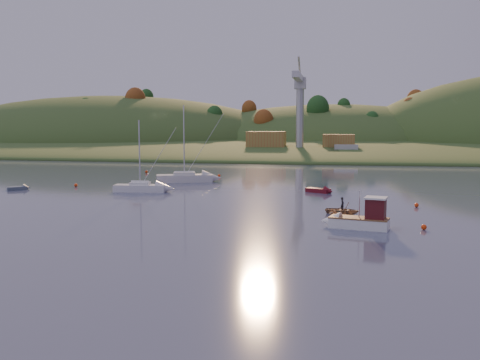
% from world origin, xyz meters
% --- Properties ---
extents(ground, '(500.00, 500.00, 0.00)m').
position_xyz_m(ground, '(0.00, 0.00, 0.00)').
color(ground, '#323951').
rests_on(ground, ground).
extents(far_shore, '(620.00, 220.00, 1.50)m').
position_xyz_m(far_shore, '(0.00, 230.00, 0.00)').
color(far_shore, '#344D1E').
rests_on(far_shore, ground).
extents(shore_slope, '(640.00, 150.00, 7.00)m').
position_xyz_m(shore_slope, '(0.00, 165.00, 0.00)').
color(shore_slope, '#344D1E').
rests_on(shore_slope, ground).
extents(hill_left, '(170.00, 140.00, 44.00)m').
position_xyz_m(hill_left, '(-90.00, 200.00, 0.00)').
color(hill_left, '#344D1E').
rests_on(hill_left, ground).
extents(hill_center, '(140.00, 120.00, 36.00)m').
position_xyz_m(hill_center, '(10.00, 210.00, 0.00)').
color(hill_center, '#344D1E').
rests_on(hill_center, ground).
extents(hillside_trees, '(280.00, 50.00, 32.00)m').
position_xyz_m(hillside_trees, '(0.00, 185.00, 0.00)').
color(hillside_trees, '#18451A').
rests_on(hillside_trees, ground).
extents(wharf, '(42.00, 16.00, 2.40)m').
position_xyz_m(wharf, '(5.00, 122.00, 1.20)').
color(wharf, slate).
rests_on(wharf, ground).
extents(shed_west, '(11.00, 8.00, 4.80)m').
position_xyz_m(shed_west, '(-8.00, 123.00, 4.80)').
color(shed_west, '#A26A36').
rests_on(shed_west, wharf).
extents(shed_east, '(9.00, 7.00, 4.00)m').
position_xyz_m(shed_east, '(13.00, 124.00, 4.40)').
color(shed_east, '#A26A36').
rests_on(shed_east, wharf).
extents(dock_crane, '(3.20, 28.00, 20.30)m').
position_xyz_m(dock_crane, '(2.00, 118.39, 17.17)').
color(dock_crane, '#B7B7BC').
rests_on(dock_crane, wharf).
extents(fishing_boat, '(6.47, 3.24, 3.96)m').
position_xyz_m(fishing_boat, '(14.34, 15.64, 0.87)').
color(fishing_boat, white).
rests_on(fishing_boat, ground).
extents(sailboat_near, '(7.39, 2.82, 10.03)m').
position_xyz_m(sailboat_near, '(-14.53, 37.06, 0.67)').
color(sailboat_near, white).
rests_on(sailboat_near, ground).
extents(sailboat_far, '(9.40, 5.44, 12.50)m').
position_xyz_m(sailboat_far, '(-11.87, 50.09, 0.79)').
color(sailboat_far, silver).
rests_on(sailboat_far, ground).
extents(canoe, '(3.92, 3.08, 0.74)m').
position_xyz_m(canoe, '(13.32, 23.35, 0.37)').
color(canoe, '#A37E5A').
rests_on(canoe, ground).
extents(paddler, '(0.46, 0.62, 1.55)m').
position_xyz_m(paddler, '(13.32, 23.35, 0.77)').
color(paddler, black).
rests_on(paddler, ground).
extents(red_tender, '(4.15, 3.13, 1.36)m').
position_xyz_m(red_tender, '(10.82, 40.49, 0.28)').
color(red_tender, maroon).
rests_on(red_tender, ground).
extents(grey_dinghy, '(3.13, 2.88, 1.16)m').
position_xyz_m(grey_dinghy, '(-32.40, 36.26, 0.24)').
color(grey_dinghy, slate).
rests_on(grey_dinghy, ground).
extents(work_vessel, '(15.04, 6.15, 3.79)m').
position_xyz_m(work_vessel, '(15.00, 115.15, 1.35)').
color(work_vessel, slate).
rests_on(work_vessel, ground).
extents(buoy_0, '(0.50, 0.50, 0.50)m').
position_xyz_m(buoy_0, '(20.50, 15.93, 0.25)').
color(buoy_0, '#F33D0C').
rests_on(buoy_0, ground).
extents(buoy_1, '(0.50, 0.50, 0.50)m').
position_xyz_m(buoy_1, '(21.73, 29.44, 0.25)').
color(buoy_1, '#F33D0C').
rests_on(buoy_1, ground).
extents(buoy_2, '(0.50, 0.50, 0.50)m').
position_xyz_m(buoy_2, '(-26.28, 40.93, 0.25)').
color(buoy_2, '#F33D0C').
rests_on(buoy_2, ground).
extents(buoy_3, '(0.50, 0.50, 0.50)m').
position_xyz_m(buoy_3, '(-23.68, 64.35, 0.25)').
color(buoy_3, '#F33D0C').
rests_on(buoy_3, ground).
extents(buoy_4, '(0.50, 0.50, 0.50)m').
position_xyz_m(buoy_4, '(-8.11, 59.33, 0.25)').
color(buoy_4, '#F33D0C').
rests_on(buoy_4, ground).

